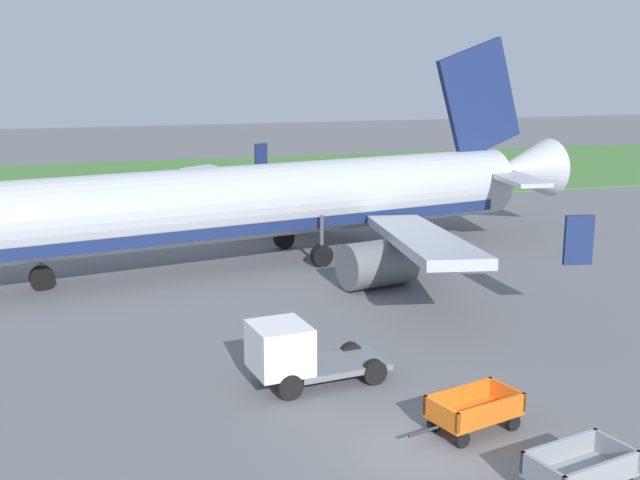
{
  "coord_description": "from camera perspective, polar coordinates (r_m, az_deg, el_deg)",
  "views": [
    {
      "loc": [
        -8.19,
        -17.61,
        10.05
      ],
      "look_at": [
        0.91,
        12.99,
        2.8
      ],
      "focal_mm": 44.55,
      "sensor_mm": 36.0,
      "label": 1
    }
  ],
  "objects": [
    {
      "name": "airplane",
      "position": [
        40.26,
        -3.2,
        2.77
      ],
      "size": [
        37.47,
        30.28,
        11.34
      ],
      "color": "#B2B7BC",
      "rests_on": "ground"
    },
    {
      "name": "ground_plane",
      "position": [
        21.87,
        7.69,
        -14.69
      ],
      "size": [
        220.0,
        220.0,
        0.0
      ],
      "primitive_type": "plane",
      "color": "slate"
    },
    {
      "name": "baggage_cart_nearest",
      "position": [
        20.45,
        18.13,
        -15.41
      ],
      "size": [
        3.63,
        1.92,
        1.07
      ],
      "color": "gray",
      "rests_on": "ground"
    },
    {
      "name": "service_truck_beside_carts",
      "position": [
        25.08,
        -1.86,
        -8.12
      ],
      "size": [
        4.57,
        2.45,
        2.1
      ],
      "color": "slate",
      "rests_on": "ground"
    },
    {
      "name": "grass_strip",
      "position": [
        69.34,
        -9.64,
        4.31
      ],
      "size": [
        220.0,
        28.0,
        0.06
      ],
      "primitive_type": "cube",
      "color": "#477A38",
      "rests_on": "ground"
    },
    {
      "name": "baggage_cart_second_in_row",
      "position": [
        22.81,
        11.0,
        -11.92
      ],
      "size": [
        3.62,
        2.02,
        1.07
      ],
      "color": "orange",
      "rests_on": "ground"
    }
  ]
}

